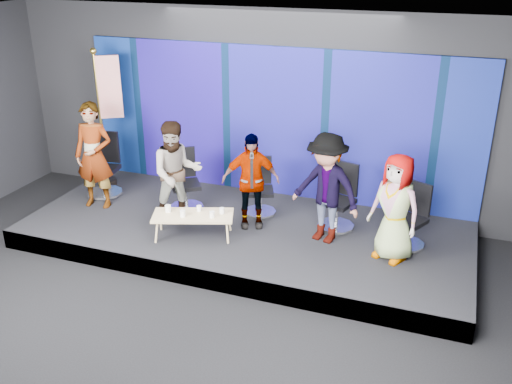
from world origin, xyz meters
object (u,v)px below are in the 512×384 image
chair_a (105,175)px  coffee_table (193,216)px  panelist_b (177,173)px  mug_d (212,214)px  chair_e (410,226)px  mug_b (183,213)px  panelist_d (326,188)px  panelist_c (251,181)px  panelist_e (395,208)px  chair_d (338,207)px  flag_stand (108,115)px  chair_b (185,190)px  mug_c (199,208)px  mug_e (222,211)px  chair_c (260,195)px  panelist_a (94,156)px  mug_a (168,208)px

chair_a → coffee_table: chair_a is taller
panelist_b → mug_d: bearing=-62.3°
chair_e → mug_b: chair_e is taller
panelist_b → panelist_d: (2.36, 0.18, 0.01)m
panelist_b → panelist_c: bearing=-22.0°
chair_e → mug_d: bearing=-137.4°
panelist_d → panelist_e: 1.05m
panelist_c → mug_b: size_ratio=15.40×
chair_d → panelist_e: size_ratio=0.67×
panelist_d → panelist_e: bearing=5.5°
panelist_b → flag_stand: size_ratio=0.66×
chair_b → mug_c: chair_b is taller
mug_d → panelist_d: bearing=20.3°
panelist_c → mug_e: bearing=-142.2°
chair_b → panelist_b: 0.70m
panelist_b → chair_c: bearing=-0.9°
panelist_a → mug_a: bearing=-26.5°
coffee_table → mug_a: (-0.40, -0.04, 0.08)m
panelist_a → panelist_d: size_ratio=1.07×
chair_b → flag_stand: bearing=129.1°
mug_d → flag_stand: size_ratio=0.04×
mug_b → chair_a: bearing=152.8°
panelist_d → mug_a: panelist_d is taller
chair_c → flag_stand: flag_stand is taller
panelist_a → mug_d: panelist_a is taller
chair_b → mug_b: size_ratio=10.40×
chair_a → chair_e: size_ratio=1.16×
panelist_e → mug_a: 3.37m
panelist_e → mug_d: 2.66m
mug_c → mug_e: size_ratio=0.95×
chair_e → panelist_a: bearing=-150.1°
chair_b → chair_c: chair_b is taller
panelist_b → chair_c: panelist_b is taller
mug_c → flag_stand: 2.83m
panelist_b → flag_stand: 2.17m
panelist_c → mug_a: bearing=-169.0°
panelist_b → panelist_e: panelist_b is taller
panelist_d → mug_e: 1.61m
panelist_e → mug_c: panelist_e is taller
chair_c → mug_e: bearing=-127.3°
chair_c → panelist_e: 2.44m
mug_c → chair_d: bearing=25.6°
chair_c → chair_a: bearing=161.6°
chair_c → chair_e: 2.47m
panelist_e → coffee_table: (-2.92, -0.40, -0.44)m
panelist_e → mug_e: size_ratio=17.23×
panelist_b → mug_c: panelist_b is taller
chair_d → mug_b: size_ratio=10.50×
panelist_c → panelist_e: size_ratio=0.98×
chair_c → chair_d: chair_d is taller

